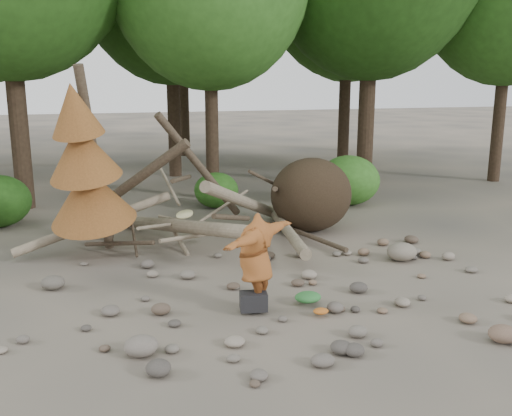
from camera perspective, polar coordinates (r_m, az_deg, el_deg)
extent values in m
plane|color=#514C44|center=(10.78, 1.21, -9.07)|extent=(120.00, 120.00, 0.00)
ellipsoid|color=#332619|center=(15.24, 5.55, 1.33)|extent=(2.20, 1.87, 1.98)
cylinder|color=gray|center=(13.82, -7.49, -1.81)|extent=(2.61, 5.11, 1.08)
cylinder|color=gray|center=(14.59, -0.86, 0.50)|extent=(3.18, 3.71, 1.90)
cylinder|color=brown|center=(14.38, -12.90, 2.02)|extent=(3.08, 1.91, 2.49)
cylinder|color=gray|center=(14.31, 3.00, -2.03)|extent=(1.13, 4.98, 0.43)
cylinder|color=brown|center=(14.75, -5.64, 4.13)|extent=(2.39, 1.03, 2.89)
cylinder|color=gray|center=(13.91, -15.86, -1.46)|extent=(3.71, 0.86, 1.20)
cylinder|color=#4C3F30|center=(13.54, -13.60, -3.47)|extent=(1.52, 1.70, 0.49)
cylinder|color=gray|center=(14.65, -3.33, 0.13)|extent=(1.57, 0.85, 0.69)
cylinder|color=#4C3F30|center=(15.48, 1.99, 2.35)|extent=(1.92, 1.25, 1.10)
cylinder|color=gray|center=(14.07, -8.74, 2.38)|extent=(0.37, 1.42, 0.85)
cylinder|color=#4C3F30|center=(14.30, 5.66, -2.91)|extent=(0.79, 2.54, 0.12)
cylinder|color=gray|center=(13.30, -6.20, -2.80)|extent=(1.78, 1.11, 0.29)
cylinder|color=#4C3F30|center=(13.43, -15.81, 4.57)|extent=(0.67, 1.13, 4.35)
cone|color=brown|center=(13.24, -16.27, 1.35)|extent=(2.06, 2.13, 1.86)
cone|color=brown|center=(12.88, -17.00, 5.51)|extent=(1.71, 1.78, 1.65)
cone|color=brown|center=(12.61, -17.70, 9.43)|extent=(1.23, 1.30, 1.41)
cylinder|color=#38281C|center=(19.11, -23.12, 13.24)|extent=(0.56, 0.56, 8.96)
cylinder|color=#38281C|center=(19.15, -4.49, 11.48)|extent=(0.44, 0.44, 7.14)
cylinder|color=#38281C|center=(21.80, 11.21, 14.49)|extent=(0.60, 0.60, 9.45)
cylinder|color=#38281C|center=(24.43, 23.40, 11.44)|extent=(0.46, 0.46, 7.70)
cylinder|color=#38281C|center=(23.98, -8.36, 13.34)|extent=(0.52, 0.52, 8.54)
cylinder|color=#38281C|center=(25.81, 8.93, 12.81)|extent=(0.50, 0.50, 8.12)
cylinder|color=#38281C|center=(30.44, -7.32, 13.45)|extent=(0.54, 0.54, 8.75)
cylinder|color=#38281C|center=(32.70, 8.99, 12.55)|extent=(0.46, 0.46, 7.84)
ellipsoid|color=#2D641C|center=(32.95, 9.26, 19.77)|extent=(7.17, 7.17, 8.60)
ellipsoid|color=#2D641C|center=(18.08, -3.99, 1.79)|extent=(1.40, 1.40, 1.12)
ellipsoid|color=#387624|center=(18.67, 9.24, 2.76)|extent=(2.00, 2.00, 1.60)
imported|color=brown|center=(9.99, 0.01, -5.22)|extent=(1.95, 1.78, 1.69)
cylinder|color=tan|center=(9.32, -7.15, -0.62)|extent=(0.34, 0.35, 0.13)
cube|color=black|center=(10.12, -0.25, -9.62)|extent=(0.52, 0.39, 0.32)
ellipsoid|color=#2D7133|center=(10.54, 5.21, -9.12)|extent=(0.49, 0.41, 0.18)
ellipsoid|color=#AD5B1D|center=(10.08, 6.50, -10.47)|extent=(0.27, 0.22, 0.10)
ellipsoid|color=#6E655C|center=(8.85, -11.41, -13.37)|extent=(0.51, 0.46, 0.31)
ellipsoid|color=brown|center=(9.87, 23.46, -11.46)|extent=(0.46, 0.41, 0.28)
ellipsoid|color=gray|center=(13.29, 14.38, -4.25)|extent=(0.68, 0.61, 0.41)
ellipsoid|color=#5A544C|center=(11.88, -19.65, -7.03)|extent=(0.46, 0.41, 0.27)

